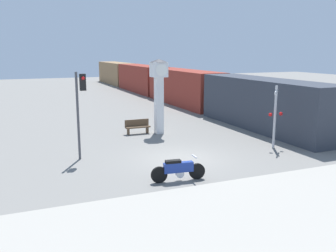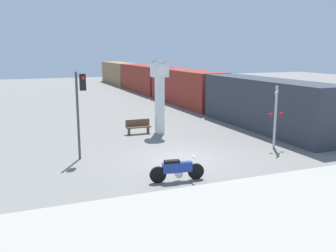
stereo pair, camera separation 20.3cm
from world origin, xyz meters
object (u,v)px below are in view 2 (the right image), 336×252
at_px(traffic_light, 80,100).
at_px(railroad_crossing_signal, 276,114).
at_px(motorcycle, 177,170).
at_px(freight_train, 162,82).
at_px(bench, 138,126).
at_px(clock_tower, 160,85).

bearing_deg(traffic_light, railroad_crossing_signal, -10.59).
bearing_deg(railroad_crossing_signal, motorcycle, -157.88).
height_order(freight_train, bench, freight_train).
distance_m(motorcycle, bench, 9.24).
bearing_deg(freight_train, clock_tower, -111.78).
distance_m(clock_tower, traffic_light, 6.89).
bearing_deg(motorcycle, clock_tower, 80.20).
bearing_deg(bench, motorcycle, -97.79).
xyz_separation_m(motorcycle, clock_tower, (2.58, 8.74, 2.65)).
bearing_deg(bench, clock_tower, -17.16).
height_order(motorcycle, freight_train, freight_train).
distance_m(freight_train, traffic_light, 25.51).
height_order(traffic_light, bench, traffic_light).
xyz_separation_m(motorcycle, traffic_light, (-3.03, 4.76, 2.45)).
xyz_separation_m(clock_tower, bench, (-1.33, 0.41, -2.65)).
distance_m(traffic_light, railroad_crossing_signal, 10.33).
bearing_deg(freight_train, traffic_light, -120.22).
relative_size(clock_tower, railroad_crossing_signal, 1.39).
bearing_deg(clock_tower, railroad_crossing_signal, -52.66).
xyz_separation_m(freight_train, bench, (-8.54, -17.62, -1.21)).
bearing_deg(clock_tower, motorcycle, -106.47).
height_order(clock_tower, railroad_crossing_signal, clock_tower).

